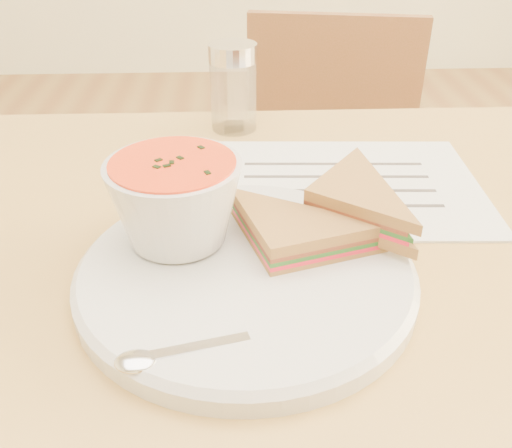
{
  "coord_description": "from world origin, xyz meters",
  "views": [
    {
      "loc": [
        -0.08,
        -0.49,
        1.07
      ],
      "look_at": [
        -0.06,
        -0.06,
        0.8
      ],
      "focal_mm": 40.0,
      "sensor_mm": 36.0,
      "label": 1
    }
  ],
  "objects_px": {
    "condiment_shaker": "(233,88)",
    "chair_far": "(323,232)",
    "soup_bowl": "(176,206)",
    "plate": "(246,275)"
  },
  "relations": [
    {
      "from": "plate",
      "to": "condiment_shaker",
      "type": "distance_m",
      "value": 0.37
    },
    {
      "from": "chair_far",
      "to": "plate",
      "type": "bearing_deg",
      "value": 83.49
    },
    {
      "from": "soup_bowl",
      "to": "condiment_shaker",
      "type": "distance_m",
      "value": 0.33
    },
    {
      "from": "soup_bowl",
      "to": "condiment_shaker",
      "type": "height_order",
      "value": "condiment_shaker"
    },
    {
      "from": "chair_far",
      "to": "condiment_shaker",
      "type": "xyz_separation_m",
      "value": [
        -0.19,
        -0.24,
        0.4
      ]
    },
    {
      "from": "soup_bowl",
      "to": "chair_far",
      "type": "bearing_deg",
      "value": 66.66
    },
    {
      "from": "chair_far",
      "to": "soup_bowl",
      "type": "xyz_separation_m",
      "value": [
        -0.24,
        -0.56,
        0.4
      ]
    },
    {
      "from": "chair_far",
      "to": "condiment_shaker",
      "type": "height_order",
      "value": "condiment_shaker"
    },
    {
      "from": "plate",
      "to": "condiment_shaker",
      "type": "xyz_separation_m",
      "value": [
        -0.01,
        0.36,
        0.05
      ]
    },
    {
      "from": "condiment_shaker",
      "to": "chair_far",
      "type": "bearing_deg",
      "value": 51.99
    }
  ]
}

